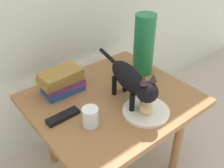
{
  "coord_description": "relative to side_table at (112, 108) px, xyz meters",
  "views": [
    {
      "loc": [
        -0.63,
        -0.77,
        1.26
      ],
      "look_at": [
        0.0,
        0.0,
        0.58
      ],
      "focal_mm": 41.32,
      "sensor_mm": 36.0,
      "label": 1
    }
  ],
  "objects": [
    {
      "name": "ground_plane",
      "position": [
        0.0,
        0.0,
        -0.44
      ],
      "size": [
        6.0,
        6.0,
        0.0
      ],
      "primitive_type": "plane",
      "color": "#B2A899"
    },
    {
      "name": "side_table",
      "position": [
        0.0,
        0.0,
        0.0
      ],
      "size": [
        0.76,
        0.66,
        0.5
      ],
      "color": "olive",
      "rests_on": "ground"
    },
    {
      "name": "plate",
      "position": [
        0.05,
        -0.18,
        0.07
      ],
      "size": [
        0.21,
        0.21,
        0.01
      ],
      "primitive_type": "cylinder",
      "color": "silver",
      "rests_on": "side_table"
    },
    {
      "name": "bread_roll",
      "position": [
        0.04,
        -0.19,
        0.1
      ],
      "size": [
        0.09,
        0.1,
        0.05
      ],
      "primitive_type": "ellipsoid",
      "rotation": [
        0.0,
        0.0,
        0.98
      ],
      "color": "#E0BC7A",
      "rests_on": "plate"
    },
    {
      "name": "cat",
      "position": [
        0.04,
        -0.09,
        0.2
      ],
      "size": [
        0.15,
        0.47,
        0.23
      ],
      "color": "black",
      "rests_on": "side_table"
    },
    {
      "name": "book_stack",
      "position": [
        -0.16,
        0.2,
        0.13
      ],
      "size": [
        0.22,
        0.15,
        0.12
      ],
      "color": "#1E4C8C",
      "rests_on": "side_table"
    },
    {
      "name": "green_vase",
      "position": [
        0.28,
        0.08,
        0.23
      ],
      "size": [
        0.11,
        0.11,
        0.33
      ],
      "primitive_type": "cylinder",
      "color": "#196B38",
      "rests_on": "side_table"
    },
    {
      "name": "candle_jar",
      "position": [
        -0.19,
        -0.09,
        0.1
      ],
      "size": [
        0.07,
        0.07,
        0.08
      ],
      "color": "silver",
      "rests_on": "side_table"
    },
    {
      "name": "tv_remote",
      "position": [
        -0.26,
        0.02,
        0.07
      ],
      "size": [
        0.15,
        0.05,
        0.02
      ],
      "primitive_type": "cube",
      "rotation": [
        0.0,
        0.0,
        0.01
      ],
      "color": "black",
      "rests_on": "side_table"
    }
  ]
}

